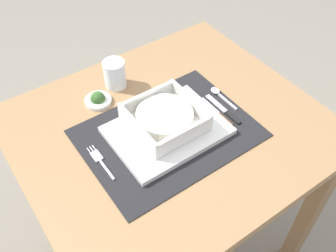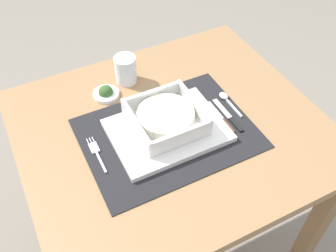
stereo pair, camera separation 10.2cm
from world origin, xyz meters
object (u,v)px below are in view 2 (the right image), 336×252
dining_table (172,154)px  butter_knife (229,117)px  porridge_bowl (166,118)px  fork (96,152)px  spoon (226,98)px  drinking_glass (126,71)px  condiment_saucer (106,93)px  bread_knife (222,119)px

dining_table → butter_knife: 0.21m
porridge_bowl → fork: size_ratio=1.42×
spoon → drinking_glass: (-0.23, 0.22, 0.03)m
dining_table → condiment_saucer: bearing=120.7°
dining_table → butter_knife: (0.16, -0.05, 0.13)m
dining_table → bread_knife: bread_knife is taller
fork → butter_knife: (0.38, -0.05, 0.00)m
bread_knife → dining_table: bearing=166.0°
condiment_saucer → spoon: bearing=-29.9°
bread_knife → condiment_saucer: condiment_saucer is taller
drinking_glass → fork: bearing=-128.0°
dining_table → bread_knife: bearing=-18.0°
dining_table → spoon: 0.23m
porridge_bowl → dining_table: bearing=8.8°
spoon → butter_knife: 0.08m
dining_table → fork: bearing=179.3°
fork → bread_knife: 0.36m
porridge_bowl → drinking_glass: 0.24m
spoon → dining_table: bearing=-173.1°
bread_knife → condiment_saucer: 0.35m
fork → bread_knife: bread_knife is taller
dining_table → fork: fork is taller
bread_knife → drinking_glass: size_ratio=1.56×
butter_knife → condiment_saucer: size_ratio=1.81×
porridge_bowl → spoon: porridge_bowl is taller
porridge_bowl → bread_knife: porridge_bowl is taller
bread_knife → drinking_glass: (-0.17, 0.28, 0.03)m
dining_table → porridge_bowl: (-0.02, -0.00, 0.16)m
dining_table → spoon: spoon is taller
fork → butter_knife: butter_knife is taller
spoon → drinking_glass: drinking_glass is taller
spoon → bread_knife: spoon is taller
bread_knife → drinking_glass: bearing=125.4°
butter_knife → condiment_saucer: bearing=133.9°
dining_table → bread_knife: size_ratio=6.16×
porridge_bowl → spoon: 0.21m
fork → drinking_glass: bearing=47.4°
bread_knife → condiment_saucer: size_ratio=1.71×
porridge_bowl → butter_knife: size_ratio=1.28×
porridge_bowl → fork: bearing=178.4°
spoon → butter_knife: (-0.03, -0.07, -0.00)m
porridge_bowl → drinking_glass: bearing=94.2°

